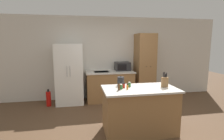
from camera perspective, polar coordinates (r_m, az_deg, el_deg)
The scene contains 15 objects.
ground_plane at distance 3.86m, azimuth 6.71°, elevation -18.84°, with size 14.00×14.00×0.00m, color brown.
wall_back at distance 5.70m, azimuth 0.02°, elevation 3.97°, with size 7.20×0.06×2.60m.
refrigerator at distance 5.30m, azimuth -13.70°, elevation -1.29°, with size 0.78×0.72×1.75m.
back_counter at distance 5.47m, azimuth -0.68°, elevation -5.17°, with size 1.47×0.69×0.92m.
pantry_cabinet at distance 5.68m, azimuth 10.59°, elevation 1.11°, with size 0.56×0.63×2.07m.
kitchen_island at distance 3.63m, azimuth 8.91°, elevation -12.79°, with size 1.45×0.80×0.91m.
microwave at distance 5.57m, azimuth 3.43°, elevation 1.23°, with size 0.47×0.37×0.27m.
knife_block at distance 3.65m, azimuth 16.83°, elevation -3.69°, with size 0.13×0.06×0.31m.
spice_bottle_tall_dark at distance 3.37m, azimuth 5.06°, elevation -5.44°, with size 0.04×0.04×0.11m.
spice_bottle_short_red at distance 3.55m, azimuth 5.72°, elevation -4.76°, with size 0.05×0.05×0.10m.
spice_bottle_amber_oil at distance 3.37m, azimuth 2.92°, elevation -5.47°, with size 0.06×0.06×0.10m.
spice_bottle_green_herb at distance 3.46m, azimuth 3.85°, elevation -5.07°, with size 0.05×0.05×0.10m.
spice_bottle_pale_salt at distance 3.29m, azimuth 2.28°, elevation -5.37°, with size 0.04×0.04×0.15m.
kettle at distance 3.62m, azimuth 2.87°, elevation -3.68°, with size 0.14×0.14×0.21m.
fire_extinguisher at distance 5.35m, azimuth -19.99°, elevation -8.76°, with size 0.13×0.13×0.49m.
Camera 1 is at (-1.04, -3.25, 1.80)m, focal length 28.00 mm.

